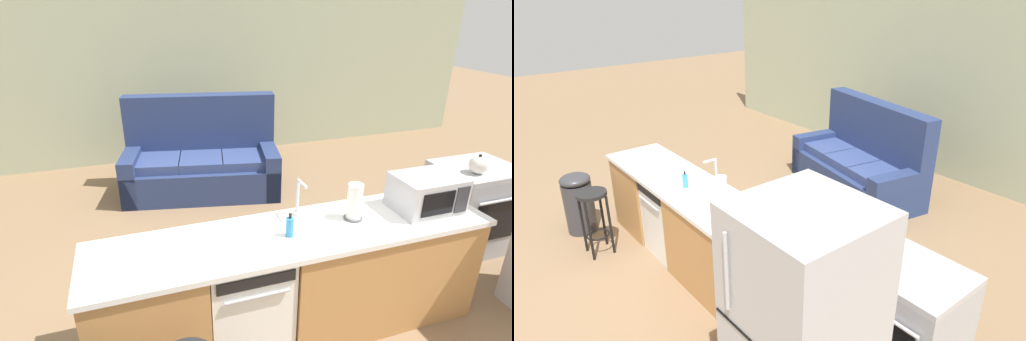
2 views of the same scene
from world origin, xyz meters
TOP-DOWN VIEW (x-y plane):
  - ground_plane at (0.00, 0.00)m, footprint 24.00×24.00m
  - wall_back at (0.30, 4.20)m, footprint 10.00×0.06m
  - kitchen_counter at (0.24, 0.00)m, footprint 2.94×0.66m
  - dishwasher at (-0.25, -0.00)m, footprint 0.58×0.61m
  - stove_range at (2.35, 0.55)m, footprint 0.76×0.68m
  - microwave at (1.23, -0.00)m, footprint 0.50×0.37m
  - sink_faucet at (0.24, 0.21)m, footprint 0.07×0.18m
  - paper_towel_roll at (0.62, 0.04)m, footprint 0.14×0.14m
  - soap_bottle at (0.07, -0.04)m, footprint 0.06×0.06m
  - kettle at (2.18, 0.42)m, footprint 0.21×0.17m
  - bar_stool at (-0.76, -0.72)m, footprint 0.32×0.32m
  - trash_bin at (-1.36, -0.71)m, footprint 0.35×0.35m
  - couch at (-0.01, 2.79)m, footprint 2.14×1.29m

SIDE VIEW (x-z plane):
  - ground_plane at x=0.00m, z-range 0.00..0.00m
  - trash_bin at x=-1.36m, z-range 0.01..0.75m
  - couch at x=-0.01m, z-range -0.24..1.03m
  - kitchen_counter at x=0.24m, z-range -0.03..0.87m
  - dishwasher at x=-0.25m, z-range 0.00..0.84m
  - stove_range at x=2.35m, z-range 0.00..0.90m
  - bar_stool at x=-0.76m, z-range 0.17..0.91m
  - soap_bottle at x=0.07m, z-range 0.88..1.06m
  - kettle at x=2.18m, z-range 0.89..1.08m
  - sink_faucet at x=0.24m, z-range 0.88..1.18m
  - paper_towel_roll at x=0.62m, z-range 0.90..1.18m
  - microwave at x=1.23m, z-range 0.90..1.18m
  - wall_back at x=0.30m, z-range 0.00..2.60m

